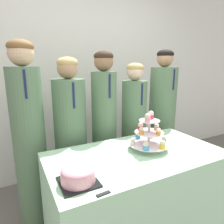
{
  "coord_description": "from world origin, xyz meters",
  "views": [
    {
      "loc": [
        -0.82,
        -0.81,
        1.43
      ],
      "look_at": [
        -0.2,
        0.4,
        1.12
      ],
      "focal_mm": 32.0,
      "sensor_mm": 36.0,
      "label": 1
    }
  ],
  "objects": [
    {
      "name": "student_3",
      "position": [
        0.37,
        0.97,
        0.7
      ],
      "size": [
        0.27,
        0.27,
        1.47
      ],
      "color": "#567556",
      "rests_on": "ground_plane"
    },
    {
      "name": "cake_knife",
      "position": [
        -0.39,
        0.03,
        0.78
      ],
      "size": [
        0.26,
        0.04,
        0.01
      ],
      "rotation": [
        0.0,
        0.0,
        0.08
      ],
      "color": "silver",
      "rests_on": "table"
    },
    {
      "name": "round_cake",
      "position": [
        -0.52,
        0.19,
        0.84
      ],
      "size": [
        0.21,
        0.21,
        0.11
      ],
      "color": "black",
      "rests_on": "table"
    },
    {
      "name": "cupcake_stand",
      "position": [
        0.13,
        0.39,
        0.91
      ],
      "size": [
        0.32,
        0.32,
        0.31
      ],
      "color": "silver",
      "rests_on": "table"
    },
    {
      "name": "wall_back",
      "position": [
        0.0,
        1.74,
        1.35
      ],
      "size": [
        9.0,
        0.06,
        2.7
      ],
      "color": "silver",
      "rests_on": "ground_plane"
    },
    {
      "name": "student_2",
      "position": [
        0.01,
        0.97,
        0.77
      ],
      "size": [
        0.25,
        0.26,
        1.57
      ],
      "color": "#567556",
      "rests_on": "ground_plane"
    },
    {
      "name": "student_0",
      "position": [
        -0.71,
        0.97,
        0.8
      ],
      "size": [
        0.27,
        0.28,
        1.64
      ],
      "color": "#567556",
      "rests_on": "ground_plane"
    },
    {
      "name": "student_4",
      "position": [
        0.77,
        0.97,
        0.76
      ],
      "size": [
        0.31,
        0.31,
        1.61
      ],
      "color": "#567556",
      "rests_on": "ground_plane"
    },
    {
      "name": "table",
      "position": [
        0.0,
        0.36,
        0.39
      ],
      "size": [
        1.35,
        0.72,
        0.78
      ],
      "color": "#A8DBB2",
      "rests_on": "ground_plane"
    },
    {
      "name": "student_1",
      "position": [
        -0.34,
        0.97,
        0.72
      ],
      "size": [
        0.3,
        0.31,
        1.51
      ],
      "color": "#567556",
      "rests_on": "ground_plane"
    }
  ]
}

